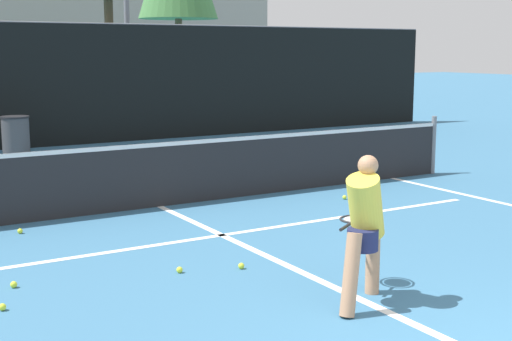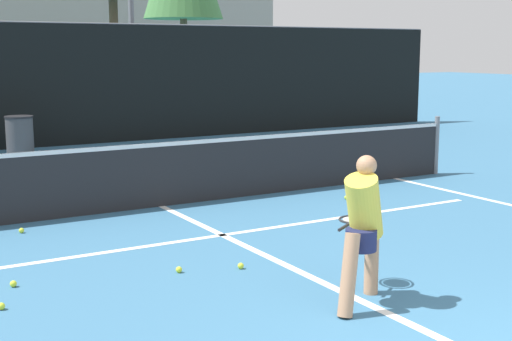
% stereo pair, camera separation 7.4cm
% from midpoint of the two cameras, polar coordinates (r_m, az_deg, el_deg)
% --- Properties ---
extents(court_service_line, '(8.25, 0.10, 0.01)m').
position_cam_midpoint_polar(court_service_line, '(8.91, -2.46, -5.18)').
color(court_service_line, white).
rests_on(court_service_line, ground).
extents(court_center_mark, '(0.10, 6.38, 0.01)m').
position_cam_midpoint_polar(court_center_mark, '(7.86, 1.93, -7.22)').
color(court_center_mark, white).
rests_on(court_center_mark, ground).
extents(net, '(11.09, 0.09, 1.07)m').
position_cam_midpoint_polar(net, '(10.50, -7.44, -0.14)').
color(net, slate).
rests_on(net, ground).
extents(fence_back, '(24.00, 0.06, 2.92)m').
position_cam_midpoint_polar(fence_back, '(17.45, -17.23, 6.51)').
color(fence_back, black).
rests_on(fence_back, ground).
extents(player_practicing, '(0.96, 0.99, 1.36)m').
position_cam_midpoint_polar(player_practicing, '(6.50, 8.83, -4.31)').
color(player_practicing, tan).
rests_on(player_practicing, ground).
extents(tennis_ball_scattered_0, '(0.07, 0.07, 0.07)m').
position_cam_midpoint_polar(tennis_ball_scattered_0, '(11.07, 7.44, -2.15)').
color(tennis_ball_scattered_0, '#D1E033').
rests_on(tennis_ball_scattered_0, ground).
extents(tennis_ball_scattered_1, '(0.07, 0.07, 0.07)m').
position_cam_midpoint_polar(tennis_ball_scattered_1, '(9.46, -18.04, -4.59)').
color(tennis_ball_scattered_1, '#D1E033').
rests_on(tennis_ball_scattered_1, ground).
extents(tennis_ball_scattered_2, '(0.07, 0.07, 0.07)m').
position_cam_midpoint_polar(tennis_ball_scattered_2, '(9.84, 8.13, -3.66)').
color(tennis_ball_scattered_2, '#D1E033').
rests_on(tennis_ball_scattered_2, ground).
extents(tennis_ball_scattered_3, '(0.07, 0.07, 0.07)m').
position_cam_midpoint_polar(tennis_ball_scattered_3, '(7.39, -18.57, -8.59)').
color(tennis_ball_scattered_3, '#D1E033').
rests_on(tennis_ball_scattered_3, ground).
extents(tennis_ball_scattered_4, '(0.07, 0.07, 0.07)m').
position_cam_midpoint_polar(tennis_ball_scattered_4, '(7.49, -5.90, -7.89)').
color(tennis_ball_scattered_4, '#D1E033').
rests_on(tennis_ball_scattered_4, ground).
extents(tennis_ball_scattered_5, '(0.07, 0.07, 0.07)m').
position_cam_midpoint_polar(tennis_ball_scattered_5, '(6.82, -19.41, -10.20)').
color(tennis_ball_scattered_5, '#D1E033').
rests_on(tennis_ball_scattered_5, ground).
extents(tennis_ball_scattered_8, '(0.07, 0.07, 0.07)m').
position_cam_midpoint_polar(tennis_ball_scattered_8, '(7.57, -0.95, -7.63)').
color(tennis_ball_scattered_8, '#D1E033').
rests_on(tennis_ball_scattered_8, ground).
extents(trash_bin, '(0.61, 0.61, 0.86)m').
position_cam_midpoint_polar(trash_bin, '(16.32, -18.25, 2.67)').
color(trash_bin, '#3F3F42').
rests_on(trash_bin, ground).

